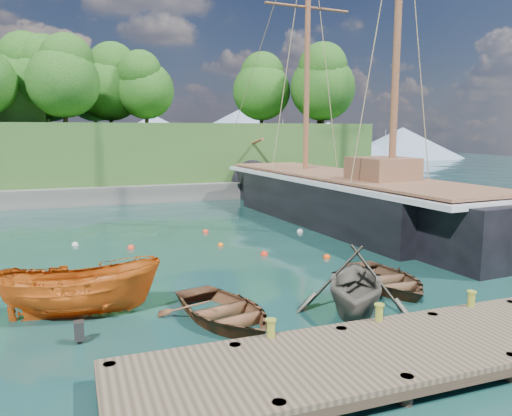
# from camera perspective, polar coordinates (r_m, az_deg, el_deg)

# --- Properties ---
(ground) EXTENTS (160.00, 160.00, 0.00)m
(ground) POSITION_cam_1_polar(r_m,az_deg,el_deg) (18.36, 7.41, -8.46)
(ground) COLOR #173933
(ground) RESTS_ON ground
(dock_near) EXTENTS (20.00, 3.20, 1.10)m
(dock_near) POSITION_cam_1_polar(r_m,az_deg,el_deg) (14.50, 27.18, -12.38)
(dock_near) COLOR #463B2C
(dock_near) RESTS_ON ground
(dock_east) EXTENTS (3.20, 24.00, 1.10)m
(dock_east) POSITION_cam_1_polar(r_m,az_deg,el_deg) (30.32, 20.69, -1.21)
(dock_east) COLOR #463B2C
(dock_east) RESTS_ON ground
(bollard_0) EXTENTS (0.26, 0.26, 0.45)m
(bollard_0) POSITION_cam_1_polar(r_m,az_deg,el_deg) (12.46, 1.70, -17.05)
(bollard_0) COLOR olive
(bollard_0) RESTS_ON ground
(bollard_1) EXTENTS (0.26, 0.26, 0.45)m
(bollard_1) POSITION_cam_1_polar(r_m,az_deg,el_deg) (13.77, 13.76, -14.70)
(bollard_1) COLOR olive
(bollard_1) RESTS_ON ground
(bollard_2) EXTENTS (0.26, 0.26, 0.45)m
(bollard_2) POSITION_cam_1_polar(r_m,az_deg,el_deg) (15.55, 23.20, -12.38)
(bollard_2) COLOR olive
(bollard_2) RESTS_ON ground
(rowboat_0) EXTENTS (3.88, 4.76, 0.87)m
(rowboat_0) POSITION_cam_1_polar(r_m,az_deg,el_deg) (14.78, -3.67, -12.77)
(rowboat_0) COLOR brown
(rowboat_0) RESTS_ON ground
(rowboat_1) EXTENTS (5.09, 5.28, 2.14)m
(rowboat_1) POSITION_cam_1_polar(r_m,az_deg,el_deg) (15.78, 11.16, -11.49)
(rowboat_1) COLOR #5D594E
(rowboat_1) RESTS_ON ground
(rowboat_2) EXTENTS (3.08, 4.21, 0.85)m
(rowboat_2) POSITION_cam_1_polar(r_m,az_deg,el_deg) (18.23, 14.60, -8.80)
(rowboat_2) COLOR brown
(rowboat_2) RESTS_ON ground
(motorboat_orange) EXTENTS (4.87, 2.43, 1.80)m
(motorboat_orange) POSITION_cam_1_polar(r_m,az_deg,el_deg) (15.96, -19.24, -11.59)
(motorboat_orange) COLOR #C95C15
(motorboat_orange) RESTS_ON ground
(schooner) EXTENTS (7.05, 29.93, 22.35)m
(schooner) POSITION_cam_1_polar(r_m,az_deg,el_deg) (29.79, 9.81, 0.64)
(schooner) COLOR black
(schooner) RESTS_ON ground
(mooring_buoy_0) EXTENTS (0.31, 0.31, 0.31)m
(mooring_buoy_0) POSITION_cam_1_polar(r_m,az_deg,el_deg) (19.23, -13.30, -7.82)
(mooring_buoy_0) COLOR white
(mooring_buoy_0) RESTS_ON ground
(mooring_buoy_1) EXTENTS (0.29, 0.29, 0.29)m
(mooring_buoy_1) POSITION_cam_1_polar(r_m,az_deg,el_deg) (23.85, -4.08, -4.34)
(mooring_buoy_1) COLOR orange
(mooring_buoy_1) RESTS_ON ground
(mooring_buoy_2) EXTENTS (0.33, 0.33, 0.33)m
(mooring_buoy_2) POSITION_cam_1_polar(r_m,az_deg,el_deg) (22.12, 0.95, -5.38)
(mooring_buoy_2) COLOR red
(mooring_buoy_2) RESTS_ON ground
(mooring_buoy_3) EXTENTS (0.35, 0.35, 0.35)m
(mooring_buoy_3) POSITION_cam_1_polar(r_m,az_deg,el_deg) (27.02, 5.06, -2.78)
(mooring_buoy_3) COLOR silver
(mooring_buoy_3) RESTS_ON ground
(mooring_buoy_4) EXTENTS (0.35, 0.35, 0.35)m
(mooring_buoy_4) POSITION_cam_1_polar(r_m,az_deg,el_deg) (23.95, -14.09, -4.54)
(mooring_buoy_4) COLOR red
(mooring_buoy_4) RESTS_ON ground
(mooring_buoy_5) EXTENTS (0.31, 0.31, 0.31)m
(mooring_buoy_5) POSITION_cam_1_polar(r_m,az_deg,el_deg) (27.00, -5.78, -2.80)
(mooring_buoy_5) COLOR #FA361A
(mooring_buoy_5) RESTS_ON ground
(mooring_buoy_6) EXTENTS (0.32, 0.32, 0.32)m
(mooring_buoy_6) POSITION_cam_1_polar(r_m,az_deg,el_deg) (25.40, -19.96, -4.04)
(mooring_buoy_6) COLOR silver
(mooring_buoy_6) RESTS_ON ground
(mooring_buoy_7) EXTENTS (0.32, 0.32, 0.32)m
(mooring_buoy_7) POSITION_cam_1_polar(r_m,az_deg,el_deg) (21.79, 8.08, -5.68)
(mooring_buoy_7) COLOR #E6410A
(mooring_buoy_7) RESTS_ON ground
(headland) EXTENTS (51.00, 19.31, 12.90)m
(headland) POSITION_cam_1_polar(r_m,az_deg,el_deg) (47.08, -26.21, 8.10)
(headland) COLOR #474744
(headland) RESTS_ON ground
(distant_ridge) EXTENTS (117.00, 40.00, 10.00)m
(distant_ridge) POSITION_cam_1_polar(r_m,az_deg,el_deg) (86.41, -12.03, 7.97)
(distant_ridge) COLOR #728CA5
(distant_ridge) RESTS_ON ground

